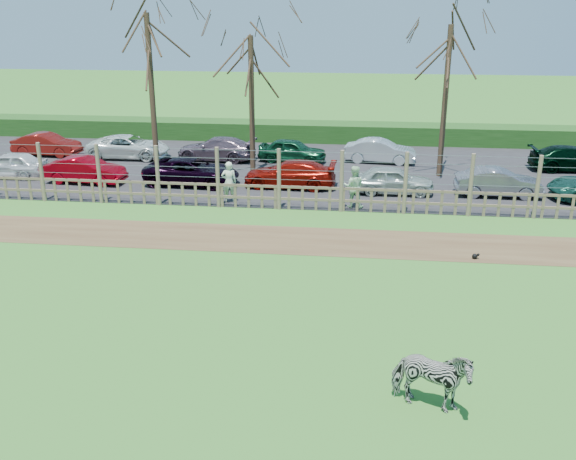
# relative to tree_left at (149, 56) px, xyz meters

# --- Properties ---
(ground) EXTENTS (120.00, 120.00, 0.00)m
(ground) POSITION_rel_tree_left_xyz_m (6.50, -12.50, -5.62)
(ground) COLOR #549840
(ground) RESTS_ON ground
(dirt_strip) EXTENTS (34.00, 2.80, 0.01)m
(dirt_strip) POSITION_rel_tree_left_xyz_m (6.50, -8.00, -5.61)
(dirt_strip) COLOR brown
(dirt_strip) RESTS_ON ground
(asphalt) EXTENTS (44.00, 13.00, 0.04)m
(asphalt) POSITION_rel_tree_left_xyz_m (6.50, 2.00, -5.60)
(asphalt) COLOR #232326
(asphalt) RESTS_ON ground
(hedge) EXTENTS (46.00, 2.00, 1.10)m
(hedge) POSITION_rel_tree_left_xyz_m (6.50, 9.00, -5.07)
(hedge) COLOR #1E4716
(hedge) RESTS_ON ground
(fence) EXTENTS (30.16, 0.16, 2.50)m
(fence) POSITION_rel_tree_left_xyz_m (6.50, -4.50, -4.81)
(fence) COLOR brown
(fence) RESTS_ON ground
(tree_left) EXTENTS (4.80, 4.80, 7.88)m
(tree_left) POSITION_rel_tree_left_xyz_m (0.00, 0.00, 0.00)
(tree_left) COLOR #3D2B1E
(tree_left) RESTS_ON ground
(tree_mid) EXTENTS (4.80, 4.80, 6.83)m
(tree_mid) POSITION_rel_tree_left_xyz_m (4.50, 1.00, -0.75)
(tree_mid) COLOR #3D2B1E
(tree_mid) RESTS_ON ground
(tree_right) EXTENTS (4.80, 4.80, 7.35)m
(tree_right) POSITION_rel_tree_left_xyz_m (13.50, 1.50, -0.37)
(tree_right) COLOR #3D2B1E
(tree_right) RESTS_ON ground
(zebra) EXTENTS (1.84, 1.20, 1.43)m
(zebra) POSITION_rel_tree_left_xyz_m (11.32, -17.56, -4.90)
(zebra) COLOR gray
(zebra) RESTS_ON ground
(visitor_a) EXTENTS (0.71, 0.54, 1.72)m
(visitor_a) POSITION_rel_tree_left_xyz_m (4.32, -3.87, -4.71)
(visitor_a) COLOR beige
(visitor_a) RESTS_ON asphalt
(visitor_b) EXTENTS (0.87, 0.70, 1.72)m
(visitor_b) POSITION_rel_tree_left_xyz_m (9.49, -3.99, -4.71)
(visitor_b) COLOR #B5E3AD
(visitor_b) RESTS_ON asphalt
(crow) EXTENTS (0.24, 0.18, 0.20)m
(crow) POSITION_rel_tree_left_xyz_m (13.58, -9.04, -5.52)
(crow) COLOR black
(crow) RESTS_ON ground
(car_0) EXTENTS (3.60, 1.63, 1.20)m
(car_0) POSITION_rel_tree_left_xyz_m (-6.86, -1.15, -4.98)
(car_0) COLOR white
(car_0) RESTS_ON asphalt
(car_1) EXTENTS (3.73, 1.55, 1.20)m
(car_1) POSITION_rel_tree_left_xyz_m (-2.86, -1.68, -4.98)
(car_1) COLOR #92020E
(car_1) RESTS_ON asphalt
(car_2) EXTENTS (4.40, 2.18, 1.20)m
(car_2) POSITION_rel_tree_left_xyz_m (2.07, -1.40, -4.98)
(car_2) COLOR black
(car_2) RESTS_ON asphalt
(car_3) EXTENTS (4.19, 1.83, 1.20)m
(car_3) POSITION_rel_tree_left_xyz_m (6.58, -1.30, -4.98)
(car_3) COLOR maroon
(car_3) RESTS_ON asphalt
(car_4) EXTENTS (3.53, 1.44, 1.20)m
(car_4) POSITION_rel_tree_left_xyz_m (11.15, -1.80, -4.98)
(car_4) COLOR #B1BEB3
(car_4) RESTS_ON asphalt
(car_5) EXTENTS (3.65, 1.30, 1.20)m
(car_5) POSITION_rel_tree_left_xyz_m (15.64, -1.70, -4.98)
(car_5) COLOR slate
(car_5) RESTS_ON asphalt
(car_7) EXTENTS (3.71, 1.50, 1.20)m
(car_7) POSITION_rel_tree_left_xyz_m (-7.22, 3.39, -4.98)
(car_7) COLOR maroon
(car_7) RESTS_ON asphalt
(car_8) EXTENTS (4.34, 2.04, 1.20)m
(car_8) POSITION_rel_tree_left_xyz_m (-2.62, 3.36, -4.98)
(car_8) COLOR white
(car_8) RESTS_ON asphalt
(car_9) EXTENTS (4.27, 2.05, 1.20)m
(car_9) POSITION_rel_tree_left_xyz_m (2.14, 3.41, -4.98)
(car_9) COLOR #65515F
(car_9) RESTS_ON asphalt
(car_10) EXTENTS (3.68, 1.87, 1.20)m
(car_10) POSITION_rel_tree_left_xyz_m (6.17, 3.48, -4.98)
(car_10) COLOR #0D4025
(car_10) RESTS_ON asphalt
(car_11) EXTENTS (3.76, 1.67, 1.20)m
(car_11) POSITION_rel_tree_left_xyz_m (10.72, 3.89, -4.98)
(car_11) COLOR silver
(car_11) RESTS_ON asphalt
(car_13) EXTENTS (4.18, 1.80, 1.20)m
(car_13) POSITION_rel_tree_left_xyz_m (20.12, 3.24, -4.98)
(car_13) COLOR black
(car_13) RESTS_ON asphalt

